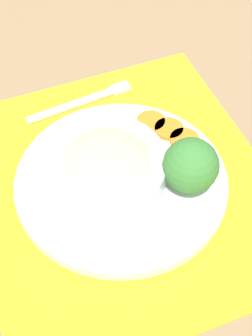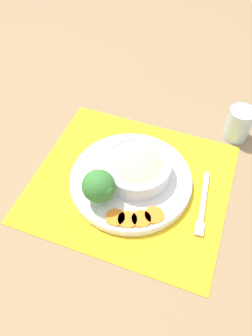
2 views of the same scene
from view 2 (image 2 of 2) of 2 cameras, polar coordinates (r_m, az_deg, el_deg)
ground_plane at (r=0.83m, az=0.84°, el=-2.56°), size 4.00×4.00×0.00m
placemat at (r=0.83m, az=0.84°, el=-2.48°), size 0.50×0.45×0.00m
plate at (r=0.82m, az=0.86°, el=-1.93°), size 0.31×0.31×0.02m
bowl at (r=0.80m, az=1.90°, el=0.24°), size 0.17×0.17×0.05m
broccoli_floret at (r=0.74m, az=-4.76°, el=-3.19°), size 0.08×0.08×0.09m
carrot_slice_near at (r=0.75m, az=-2.13°, el=-8.56°), size 0.04×0.04×0.01m
carrot_slice_middle at (r=0.74m, az=0.25°, el=-9.00°), size 0.04×0.04×0.01m
carrot_slice_far at (r=0.75m, az=2.69°, el=-8.87°), size 0.04×0.04×0.01m
carrot_slice_extra at (r=0.75m, az=4.95°, el=-8.20°), size 0.04×0.04×0.01m
water_glass at (r=0.96m, az=18.94°, el=7.05°), size 0.07×0.07×0.09m
fork at (r=0.80m, az=13.15°, el=-6.88°), size 0.03×0.18×0.01m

